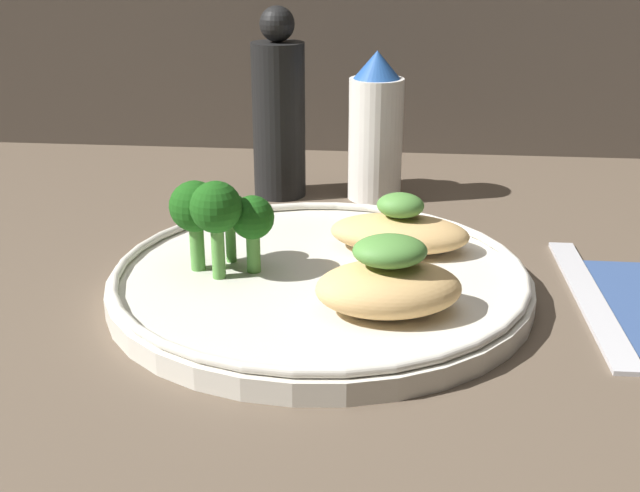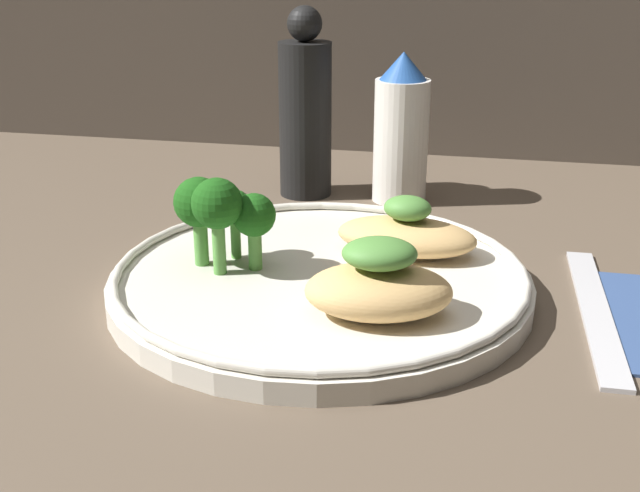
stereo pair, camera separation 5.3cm
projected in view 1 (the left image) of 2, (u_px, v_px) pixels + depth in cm
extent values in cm
cube|color=brown|center=(320.00, 300.00, 54.12)|extent=(180.00, 180.00, 1.00)
cylinder|color=silver|center=(320.00, 283.00, 53.69)|extent=(28.08, 28.08, 1.40)
torus|color=silver|center=(320.00, 270.00, 53.32)|extent=(27.48, 27.48, 0.60)
ellipsoid|color=tan|center=(389.00, 288.00, 47.61)|extent=(9.65, 7.38, 3.01)
ellipsoid|color=#518E3D|center=(390.00, 251.00, 46.74)|extent=(4.95, 4.23, 1.79)
ellipsoid|color=tan|center=(399.00, 233.00, 57.09)|extent=(10.36, 6.32, 2.47)
ellipsoid|color=#518E3D|center=(400.00, 205.00, 56.32)|extent=(3.57, 2.96, 1.74)
cylinder|color=#569942|center=(253.00, 252.00, 53.24)|extent=(0.93, 0.93, 2.82)
sphere|color=#195114|center=(252.00, 218.00, 52.35)|extent=(2.91, 2.91, 2.91)
cylinder|color=#569942|center=(231.00, 242.00, 54.99)|extent=(0.71, 0.71, 2.89)
sphere|color=#195114|center=(229.00, 210.00, 54.15)|extent=(2.41, 2.41, 2.41)
cylinder|color=#569942|center=(197.00, 247.00, 53.49)|extent=(0.97, 0.97, 3.30)
sphere|color=#195114|center=(194.00, 207.00, 52.46)|extent=(3.39, 3.39, 3.39)
cylinder|color=#569942|center=(218.00, 251.00, 52.21)|extent=(0.87, 0.87, 3.72)
sphere|color=#195114|center=(216.00, 207.00, 51.10)|extent=(3.37, 3.37, 3.37)
cylinder|color=white|center=(375.00, 139.00, 71.45)|extent=(4.82, 4.82, 10.83)
cone|color=#23519E|center=(377.00, 64.00, 69.04)|extent=(4.10, 4.10, 2.38)
cylinder|color=black|center=(279.00, 121.00, 71.72)|extent=(4.72, 4.72, 13.79)
sphere|color=black|center=(277.00, 24.00, 68.65)|extent=(3.07, 3.07, 3.07)
cube|color=silver|center=(590.00, 296.00, 52.77)|extent=(2.13, 19.64, 0.60)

